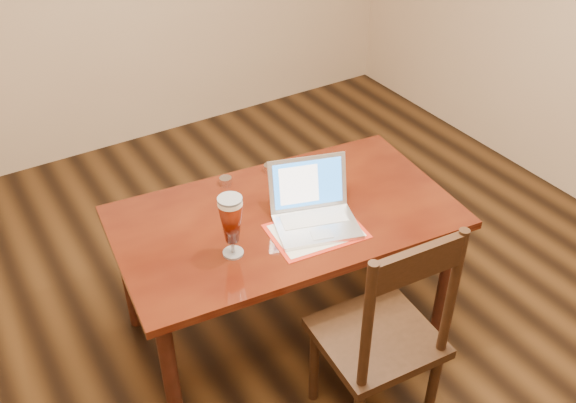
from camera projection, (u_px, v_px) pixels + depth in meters
ground at (311, 354)px, 3.20m from camera, size 5.00×5.00×0.00m
room_shell at (322, 5)px, 2.18m from camera, size 4.51×5.01×2.71m
dining_table at (285, 228)px, 2.97m from camera, size 1.64×1.04×1.02m
dining_chair at (383, 338)px, 2.61m from camera, size 0.50×0.48×1.10m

